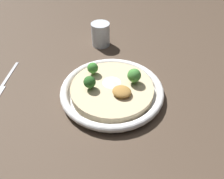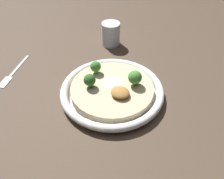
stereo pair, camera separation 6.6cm
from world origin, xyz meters
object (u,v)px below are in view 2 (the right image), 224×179
Objects in this scene: risotto_bowl at (112,90)px; drinking_glass at (111,34)px; fork_utensil at (12,74)px; broccoli_right at (135,78)px; broccoli_back_left at (96,67)px; broccoli_left at (90,80)px.

drinking_glass is (-0.16, 0.25, 0.03)m from risotto_bowl.
risotto_bowl is 1.73× the size of fork_utensil.
drinking_glass is at bearing 135.72° from broccoli_right.
risotto_bowl is 0.09m from broccoli_back_left.
risotto_bowl is 0.08m from broccoli_right.
risotto_bowl is at bearing 32.43° from broccoli_left.
broccoli_back_left is at bearing -174.57° from broccoli_right.
broccoli_right reaches higher than fork_utensil.
drinking_glass is (-0.08, 0.22, -0.01)m from broccoli_back_left.
broccoli_left is 0.47× the size of drinking_glass.
broccoli_right is (0.11, 0.08, 0.00)m from broccoli_left.
broccoli_left reaches higher than fork_utensil.
drinking_glass reaches higher than risotto_bowl.
broccoli_back_left is 0.13m from broccoli_right.
risotto_bowl reaches higher than fork_utensil.
broccoli_right reaches higher than broccoli_back_left.
broccoli_back_left reaches higher than risotto_bowl.
risotto_bowl is at bearing 84.97° from fork_utensil.
broccoli_right is (0.05, 0.04, 0.04)m from risotto_bowl.
fork_utensil is (-0.27, -0.12, -0.06)m from broccoli_back_left.
broccoli_left is at bearing -144.58° from broccoli_right.
broccoli_right is 0.54× the size of drinking_glass.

